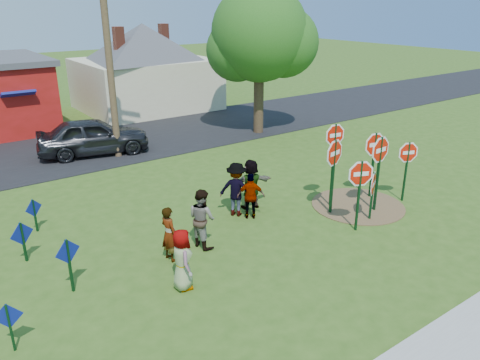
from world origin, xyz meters
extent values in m
plane|color=#335418|center=(0.00, 0.00, 0.00)|extent=(120.00, 120.00, 0.00)
cube|color=black|center=(0.00, 11.50, 0.02)|extent=(120.00, 7.50, 0.04)
cylinder|color=brown|center=(4.50, -1.00, 0.01)|extent=(3.20, 3.20, 0.03)
cube|color=navy|center=(-3.00, 14.40, 2.40)|extent=(1.60, 0.78, 0.45)
cube|color=beige|center=(5.50, 18.00, 1.60)|extent=(8.00, 7.00, 3.20)
pyramid|color=#4C4C51|center=(5.50, 18.00, 5.40)|extent=(9.40, 9.40, 2.20)
cube|color=brown|center=(3.50, 17.00, 4.60)|extent=(0.55, 0.55, 1.40)
cube|color=brown|center=(7.50, 19.00, 4.60)|extent=(0.55, 0.55, 1.40)
cube|color=#0E3419|center=(3.00, -2.20, 1.14)|extent=(0.08, 0.09, 2.27)
cylinder|color=white|center=(3.00, -2.20, 1.87)|extent=(1.00, 0.46, 1.09)
cylinder|color=red|center=(3.00, -2.20, 1.87)|extent=(0.87, 0.40, 0.94)
cube|color=white|center=(3.00, -2.20, 1.87)|extent=(0.44, 0.20, 0.14)
cube|color=#0E3419|center=(3.70, -0.42, 1.46)|extent=(0.06, 0.08, 2.93)
cylinder|color=white|center=(3.70, -0.42, 2.56)|extent=(1.01, 0.17, 1.02)
cylinder|color=red|center=(3.70, -0.42, 2.56)|extent=(0.87, 0.15, 0.88)
cube|color=white|center=(3.70, -0.42, 2.56)|extent=(0.44, 0.07, 0.13)
cylinder|color=gold|center=(3.70, -0.42, 2.56)|extent=(1.01, 0.16, 1.02)
cube|color=#0E3419|center=(4.64, -1.58, 1.30)|extent=(0.07, 0.08, 2.60)
cylinder|color=white|center=(4.64, -1.58, 2.17)|extent=(1.19, 0.09, 1.19)
cylinder|color=red|center=(4.64, -1.58, 2.17)|extent=(1.02, 0.08, 1.02)
cube|color=white|center=(4.64, -1.58, 2.17)|extent=(0.52, 0.04, 0.15)
cube|color=#0E3419|center=(5.46, -0.72, 1.21)|extent=(0.07, 0.09, 2.41)
cylinder|color=white|center=(5.46, -0.72, 2.00)|extent=(1.12, 0.24, 1.14)
cylinder|color=red|center=(5.46, -0.72, 2.00)|extent=(0.97, 0.21, 0.98)
cube|color=white|center=(5.46, -0.72, 2.00)|extent=(0.49, 0.10, 0.14)
cylinder|color=gold|center=(5.46, -0.72, 2.00)|extent=(1.12, 0.24, 1.14)
cube|color=#0E3419|center=(3.96, -1.96, 0.81)|extent=(0.08, 0.09, 1.63)
cylinder|color=white|center=(3.96, -1.96, 1.25)|extent=(0.92, 0.53, 1.04)
cylinder|color=red|center=(3.96, -1.96, 1.25)|extent=(0.79, 0.46, 0.90)
cube|color=white|center=(3.96, -1.96, 1.25)|extent=(0.40, 0.23, 0.13)
cube|color=#0E3419|center=(6.15, -1.62, 1.08)|extent=(0.07, 0.08, 2.17)
cylinder|color=white|center=(6.15, -1.62, 1.81)|extent=(0.92, 0.41, 0.99)
cylinder|color=red|center=(6.15, -1.62, 1.81)|extent=(0.79, 0.35, 0.86)
cube|color=white|center=(6.15, -1.62, 1.81)|extent=(0.40, 0.18, 0.12)
cylinder|color=gold|center=(6.15, -1.62, 1.81)|extent=(0.92, 0.40, 0.99)
cube|color=#0E3419|center=(3.28, -0.85, 1.28)|extent=(0.08, 0.09, 2.55)
cylinder|color=white|center=(3.28, -0.85, 2.12)|extent=(1.17, 0.26, 1.19)
cylinder|color=red|center=(3.28, -0.85, 2.12)|extent=(1.01, 0.23, 1.03)
cube|color=white|center=(3.28, -0.85, 2.12)|extent=(0.51, 0.11, 0.15)
cube|color=#0E3419|center=(-6.84, -1.75, 0.56)|extent=(0.06, 0.06, 1.11)
cube|color=navy|center=(-6.84, -1.75, 0.84)|extent=(0.56, 0.16, 0.57)
cube|color=#0E3419|center=(-5.20, -0.35, 0.71)|extent=(0.07, 0.08, 1.43)
cube|color=navy|center=(-5.20, -0.35, 1.11)|extent=(0.65, 0.23, 0.67)
cube|color=#0E3419|center=(-5.79, 1.84, 0.58)|extent=(0.07, 0.08, 1.16)
cube|color=navy|center=(-5.79, 1.84, 0.83)|extent=(0.65, 0.28, 0.69)
cube|color=#0E3419|center=(-5.10, 3.54, 0.53)|extent=(0.07, 0.07, 1.07)
cube|color=navy|center=(-5.10, 3.54, 0.79)|extent=(0.54, 0.27, 0.59)
imported|color=#425E95|center=(-2.92, -1.81, 0.80)|extent=(0.66, 0.87, 1.60)
imported|color=#21755C|center=(-2.53, -0.40, 0.79)|extent=(0.46, 0.62, 1.58)
imported|color=brown|center=(-1.40, -0.25, 0.88)|extent=(0.78, 0.94, 1.76)
imported|color=#38383D|center=(0.63, 0.90, 0.91)|extent=(1.26, 1.35, 1.83)
imported|color=#482F55|center=(0.87, 0.42, 0.77)|extent=(0.95, 0.84, 1.54)
imported|color=#1C4A2C|center=(1.37, 1.10, 0.87)|extent=(1.70, 0.93, 1.74)
imported|color=#29292D|center=(-0.89, 10.12, 0.88)|extent=(5.28, 3.06, 1.69)
cylinder|color=#4C3823|center=(-0.14, 9.20, 4.88)|extent=(0.30, 0.30, 9.76)
cylinder|color=#382819|center=(7.67, 8.74, 2.08)|extent=(0.53, 0.53, 4.15)
sphere|color=#205516|center=(7.67, 8.74, 5.19)|extent=(4.91, 4.91, 4.91)
sphere|color=#205516|center=(8.80, 8.18, 4.72)|extent=(3.59, 3.59, 3.59)
sphere|color=#205516|center=(6.82, 9.50, 4.34)|extent=(3.21, 3.21, 3.21)
camera|label=1|loc=(-7.60, -10.71, 6.69)|focal=35.00mm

